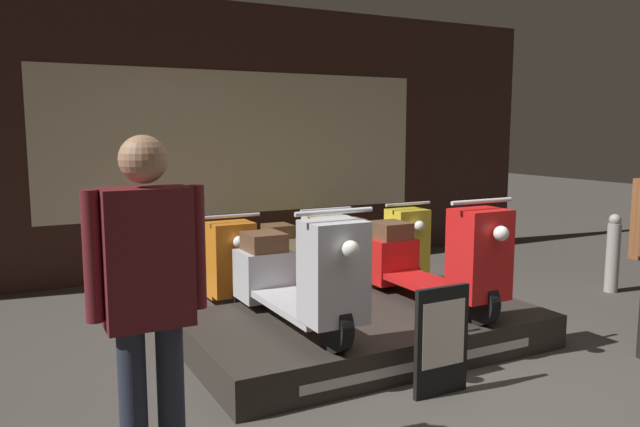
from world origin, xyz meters
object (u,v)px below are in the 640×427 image
(scooter_display_right, at_px, (432,260))
(person_left_browsing, at_px, (148,288))
(scooter_display_left, at_px, (297,277))
(scooter_backrow_2, at_px, (378,246))
(scooter_backrow_0, at_px, (213,263))
(scooter_backrow_1, at_px, (301,254))
(price_sign_board, at_px, (442,341))
(street_bollard, at_px, (613,253))

(scooter_display_right, xyz_separation_m, person_left_browsing, (-2.57, -1.18, 0.35))
(scooter_display_left, height_order, scooter_backrow_2, scooter_display_left)
(scooter_display_right, bearing_deg, person_left_browsing, -155.35)
(scooter_backrow_2, bearing_deg, scooter_display_right, -110.68)
(scooter_backrow_0, bearing_deg, scooter_backrow_1, 0.00)
(person_left_browsing, distance_m, price_sign_board, 2.01)
(scooter_backrow_1, relative_size, street_bollard, 1.98)
(scooter_display_right, xyz_separation_m, street_bollard, (2.58, 0.24, -0.23))
(price_sign_board, bearing_deg, scooter_display_left, 120.28)
(scooter_backrow_2, xyz_separation_m, person_left_browsing, (-3.29, -3.09, 0.61))
(scooter_display_left, bearing_deg, street_bollard, 3.55)
(street_bollard, bearing_deg, scooter_display_right, -174.75)
(scooter_display_right, bearing_deg, scooter_backrow_0, 123.40)
(scooter_display_left, distance_m, scooter_display_right, 1.24)
(scooter_backrow_0, relative_size, street_bollard, 1.98)
(scooter_display_right, bearing_deg, scooter_backrow_2, 69.32)
(scooter_backrow_2, bearing_deg, scooter_backrow_0, 180.00)
(scooter_display_left, relative_size, street_bollard, 1.98)
(street_bollard, bearing_deg, scooter_backrow_0, 156.41)
(scooter_display_right, relative_size, person_left_browsing, 0.97)
(scooter_backrow_1, xyz_separation_m, scooter_backrow_2, (0.99, 0.00, 0.00))
(scooter_display_left, bearing_deg, person_left_browsing, -138.38)
(scooter_backrow_0, height_order, scooter_backrow_2, same)
(scooter_backrow_1, height_order, scooter_backrow_2, same)
(price_sign_board, height_order, street_bollard, street_bollard)
(scooter_display_left, relative_size, person_left_browsing, 0.97)
(scooter_display_left, distance_m, scooter_backrow_0, 1.93)
(scooter_backrow_0, distance_m, price_sign_board, 2.95)
(person_left_browsing, xyz_separation_m, street_bollard, (5.15, 1.42, -0.58))
(scooter_display_right, bearing_deg, street_bollard, 5.25)
(scooter_backrow_2, relative_size, person_left_browsing, 0.97)
(scooter_display_right, distance_m, scooter_backrow_0, 2.31)
(scooter_display_right, height_order, scooter_backrow_2, scooter_display_right)
(scooter_backrow_2, bearing_deg, street_bollard, -42.10)
(scooter_display_left, height_order, scooter_backrow_1, scooter_display_left)
(scooter_backrow_1, height_order, street_bollard, scooter_backrow_1)
(scooter_display_right, distance_m, person_left_browsing, 2.85)
(scooter_display_left, height_order, street_bollard, scooter_display_left)
(scooter_display_left, height_order, scooter_backrow_0, scooter_display_left)
(scooter_display_right, height_order, scooter_backrow_1, scooter_display_right)
(scooter_display_left, distance_m, price_sign_board, 1.16)
(scooter_display_left, xyz_separation_m, price_sign_board, (0.57, -0.98, -0.28))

